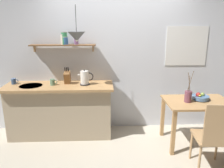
% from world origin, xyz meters
% --- Properties ---
extents(ground_plane, '(14.00, 14.00, 0.00)m').
position_xyz_m(ground_plane, '(0.00, 0.00, 0.00)').
color(ground_plane, '#BCB29E').
extents(back_wall, '(6.80, 0.11, 2.70)m').
position_xyz_m(back_wall, '(0.21, 0.65, 1.35)').
color(back_wall, silver).
rests_on(back_wall, ground_plane).
extents(kitchen_counter, '(1.83, 0.63, 0.93)m').
position_xyz_m(kitchen_counter, '(-1.00, 0.32, 0.47)').
color(kitchen_counter, tan).
rests_on(kitchen_counter, ground_plane).
extents(wall_shelf, '(1.11, 0.20, 0.34)m').
position_xyz_m(wall_shelf, '(-0.89, 0.49, 1.63)').
color(wall_shelf, brown).
extents(dining_table, '(1.03, 0.70, 0.75)m').
position_xyz_m(dining_table, '(1.25, -0.10, 0.63)').
color(dining_table, tan).
rests_on(dining_table, ground_plane).
extents(dining_chair_near, '(0.47, 0.48, 1.00)m').
position_xyz_m(dining_chair_near, '(1.18, -0.81, 0.54)').
color(dining_chair_near, tan).
rests_on(dining_chair_near, ground_plane).
extents(fruit_bowl, '(0.27, 0.27, 0.13)m').
position_xyz_m(fruit_bowl, '(1.30, -0.04, 0.80)').
color(fruit_bowl, '#51759E').
rests_on(fruit_bowl, dining_table).
extents(twig_vase, '(0.11, 0.11, 0.50)m').
position_xyz_m(twig_vase, '(1.07, -0.13, 0.84)').
color(twig_vase, brown).
rests_on(twig_vase, dining_table).
extents(electric_kettle, '(0.26, 0.16, 0.26)m').
position_xyz_m(electric_kettle, '(-0.56, 0.30, 1.05)').
color(electric_kettle, black).
rests_on(electric_kettle, kitchen_counter).
extents(knife_block, '(0.10, 0.19, 0.30)m').
position_xyz_m(knife_block, '(-0.86, 0.39, 1.04)').
color(knife_block, brown).
rests_on(knife_block, kitchen_counter).
extents(coffee_mug_by_sink, '(0.12, 0.08, 0.10)m').
position_xyz_m(coffee_mug_by_sink, '(-1.10, 0.29, 0.98)').
color(coffee_mug_by_sink, slate).
rests_on(coffee_mug_by_sink, kitchen_counter).
extents(coffee_mug_spare, '(0.12, 0.08, 0.10)m').
position_xyz_m(coffee_mug_spare, '(-1.78, 0.40, 0.98)').
color(coffee_mug_spare, '#3D5B89').
rests_on(coffee_mug_spare, kitchen_counter).
extents(pendant_lamp, '(0.27, 0.27, 0.54)m').
position_xyz_m(pendant_lamp, '(-0.65, 0.16, 1.74)').
color(pendant_lamp, black).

